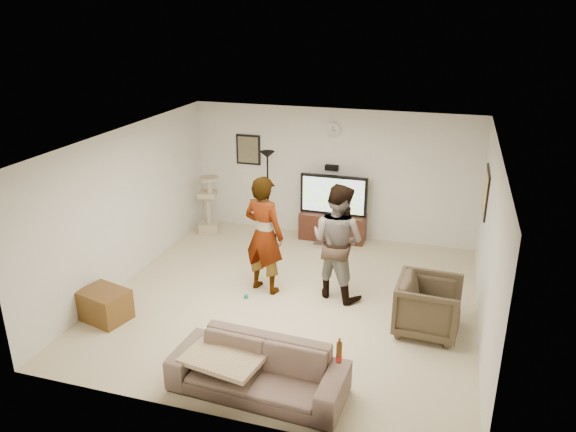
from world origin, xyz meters
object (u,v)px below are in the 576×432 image
(cat_tree, at_px, (208,204))
(side_table, at_px, (105,305))
(armchair, at_px, (428,306))
(person_left, at_px, (264,235))
(person_right, at_px, (337,241))
(sofa, at_px, (258,370))
(floor_lamp, at_px, (268,195))
(beer_bottle, at_px, (339,353))
(tv_stand, at_px, (333,226))
(tv, at_px, (334,195))

(cat_tree, height_order, side_table, cat_tree)
(side_table, bearing_deg, armchair, 12.74)
(person_left, bearing_deg, person_right, -155.24)
(cat_tree, bearing_deg, side_table, -90.72)
(armchair, bearing_deg, sofa, 139.64)
(cat_tree, distance_m, sofa, 5.09)
(cat_tree, height_order, sofa, cat_tree)
(floor_lamp, height_order, beer_bottle, floor_lamp)
(beer_bottle, bearing_deg, tv_stand, 103.22)
(person_left, xyz_separation_m, beer_bottle, (1.69, -2.39, -0.22))
(person_left, bearing_deg, tv, -87.36)
(tv_stand, relative_size, cat_tree, 1.07)
(armchair, distance_m, side_table, 4.58)
(tv, relative_size, floor_lamp, 0.75)
(person_left, xyz_separation_m, armchair, (2.55, -0.50, -0.55))
(sofa, bearing_deg, person_right, 84.99)
(cat_tree, relative_size, person_left, 0.62)
(person_right, bearing_deg, beer_bottle, 123.72)
(tv_stand, height_order, tv, tv)
(floor_lamp, distance_m, armchair, 4.14)
(tv, bearing_deg, floor_lamp, -168.96)
(cat_tree, distance_m, armchair, 5.06)
(armchair, xyz_separation_m, side_table, (-4.46, -1.01, -0.17))
(floor_lamp, bearing_deg, side_table, -109.28)
(floor_lamp, bearing_deg, sofa, -72.61)
(tv, distance_m, person_left, 2.40)
(tv, bearing_deg, cat_tree, -171.62)
(floor_lamp, xyz_separation_m, armchair, (3.20, -2.59, -0.46))
(tv_stand, relative_size, floor_lamp, 0.74)
(tv, distance_m, person_right, 2.24)
(floor_lamp, relative_size, armchair, 1.98)
(person_left, relative_size, armchair, 2.18)
(person_right, xyz_separation_m, sofa, (-0.37, -2.55, -0.61))
(tv_stand, height_order, person_right, person_right)
(person_left, bearing_deg, sofa, 124.11)
(sofa, relative_size, armchair, 2.37)
(person_right, distance_m, sofa, 2.65)
(person_right, bearing_deg, floor_lamp, -26.25)
(person_right, bearing_deg, person_left, 29.22)
(tv_stand, distance_m, beer_bottle, 4.87)
(cat_tree, bearing_deg, person_left, -46.53)
(tv, distance_m, armchair, 3.48)
(floor_lamp, bearing_deg, armchair, -38.96)
(cat_tree, xyz_separation_m, beer_bottle, (3.56, -4.36, 0.14))
(person_left, relative_size, sofa, 0.92)
(sofa, distance_m, beer_bottle, 1.03)
(tv_stand, height_order, armchair, armchair)
(sofa, xyz_separation_m, beer_bottle, (0.94, 0.00, 0.42))
(floor_lamp, bearing_deg, beer_bottle, -62.39)
(beer_bottle, xyz_separation_m, side_table, (-3.60, 0.88, -0.50))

